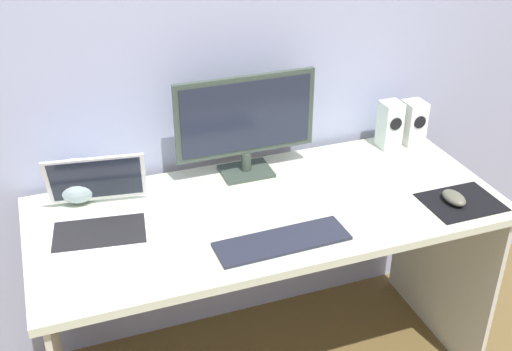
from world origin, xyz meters
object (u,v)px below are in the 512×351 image
at_px(speaker_near_monitor, 390,125).
at_px(fishbowl, 77,181).
at_px(monitor, 246,122).
at_px(speaker_right, 413,123).
at_px(laptop, 99,214).
at_px(mouse, 454,198).
at_px(keyboard_external, 282,241).

distance_m(speaker_near_monitor, fishbowl, 1.18).
relative_size(monitor, speaker_right, 2.91).
bearing_deg(monitor, speaker_near_monitor, 0.90).
bearing_deg(laptop, fishbowl, 102.90).
bearing_deg(mouse, laptop, 165.81).
relative_size(laptop, fishbowl, 2.30).
relative_size(monitor, mouse, 5.03).
xyz_separation_m(monitor, mouse, (0.58, -0.43, -0.18)).
relative_size(monitor, fishbowl, 3.27).
distance_m(monitor, keyboard_external, 0.49).
relative_size(monitor, speaker_near_monitor, 2.71).
bearing_deg(speaker_right, speaker_near_monitor, 179.98).
bearing_deg(laptop, speaker_right, 8.16).
height_order(speaker_near_monitor, fishbowl, speaker_near_monitor).
relative_size(monitor, keyboard_external, 1.22).
height_order(speaker_right, keyboard_external, speaker_right).
distance_m(speaker_near_monitor, laptop, 1.15).
xyz_separation_m(monitor, speaker_right, (0.69, 0.01, -0.12)).
height_order(monitor, mouse, monitor).
relative_size(laptop, keyboard_external, 0.86).
xyz_separation_m(monitor, speaker_near_monitor, (0.59, 0.01, -0.11)).
relative_size(speaker_near_monitor, keyboard_external, 0.45).
xyz_separation_m(keyboard_external, mouse, (0.62, 0.01, 0.02)).
distance_m(fishbowl, mouse, 1.25).
xyz_separation_m(speaker_near_monitor, fishbowl, (-1.18, 0.01, -0.02)).
bearing_deg(mouse, fishbowl, 157.98).
bearing_deg(fishbowl, mouse, -20.99).
xyz_separation_m(speaker_right, fishbowl, (-1.28, 0.01, -0.01)).
relative_size(laptop, mouse, 3.54).
height_order(speaker_right, laptop, laptop).
distance_m(keyboard_external, mouse, 0.62).
bearing_deg(speaker_near_monitor, mouse, -90.71).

